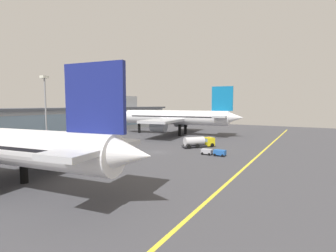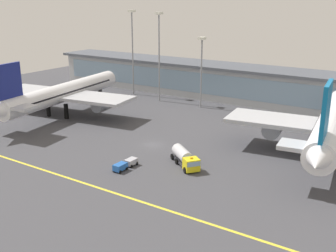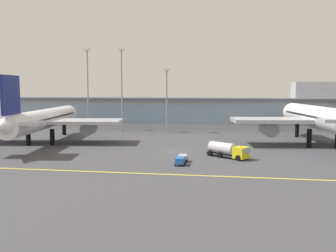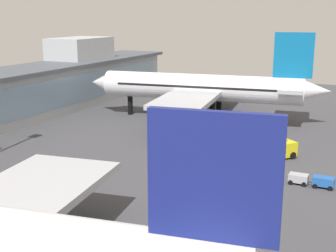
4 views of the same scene
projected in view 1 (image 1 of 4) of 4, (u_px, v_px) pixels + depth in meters
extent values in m
plane|color=#424247|center=(158.00, 152.00, 60.51)|extent=(188.78, 188.78, 0.00)
cube|color=yellow|center=(250.00, 163.00, 49.31)|extent=(151.02, 0.50, 0.01)
cube|color=#ADB2B7|center=(42.00, 125.00, 83.85)|extent=(134.84, 12.00, 9.65)
cube|color=#84A3BC|center=(53.00, 124.00, 80.73)|extent=(129.45, 0.20, 6.18)
cube|color=#4C515B|center=(42.00, 109.00, 83.39)|extent=(137.84, 14.00, 0.80)
cube|color=#ADB2B7|center=(119.00, 102.00, 118.84)|extent=(16.00, 10.00, 6.00)
cylinder|color=black|center=(24.00, 170.00, 36.52)|extent=(1.10, 1.10, 3.86)
cone|color=white|center=(129.00, 154.00, 26.04)|extent=(4.84, 5.85, 4.10)
cylinder|color=#999EA8|center=(43.00, 149.00, 45.40)|extent=(4.16, 6.02, 3.38)
cube|color=navy|center=(94.00, 98.00, 27.13)|extent=(1.72, 7.73, 7.71)
cube|color=#B7BAC1|center=(96.00, 148.00, 27.61)|extent=(12.72, 6.47, 0.62)
cylinder|color=black|center=(180.00, 130.00, 91.03)|extent=(1.10, 1.10, 4.29)
cylinder|color=black|center=(185.00, 129.00, 96.94)|extent=(1.10, 1.10, 4.29)
cylinder|color=black|center=(139.00, 128.00, 101.33)|extent=(1.10, 1.10, 4.29)
cylinder|color=white|center=(175.00, 117.00, 94.86)|extent=(10.85, 41.43, 5.37)
cone|color=white|center=(125.00, 116.00, 103.48)|extent=(5.70, 5.47, 5.10)
cone|color=white|center=(234.00, 117.00, 86.11)|extent=(5.32, 6.47, 4.56)
cube|color=#84A3BC|center=(132.00, 114.00, 102.13)|extent=(4.50, 4.27, 1.61)
cube|color=black|center=(175.00, 116.00, 94.83)|extent=(10.02, 34.93, 0.43)
cube|color=#B7BAC1|center=(175.00, 119.00, 94.92)|extent=(41.52, 15.23, 0.86)
cylinder|color=#999EA8|center=(159.00, 127.00, 85.26)|extent=(4.44, 5.80, 3.76)
cylinder|color=#999EA8|center=(181.00, 123.00, 106.10)|extent=(4.44, 5.80, 3.76)
cube|color=#0F6BA8|center=(222.00, 99.00, 87.23)|extent=(1.63, 7.41, 8.59)
cube|color=#B7BAC1|center=(222.00, 116.00, 87.77)|extent=(13.47, 6.23, 0.69)
cylinder|color=black|center=(207.00, 144.00, 69.84)|extent=(1.05, 0.91, 1.10)
cylinder|color=black|center=(212.00, 145.00, 67.43)|extent=(1.05, 0.91, 1.10)
cylinder|color=black|center=(193.00, 145.00, 68.20)|extent=(1.05, 0.91, 1.10)
cylinder|color=black|center=(198.00, 146.00, 65.79)|extent=(1.05, 0.91, 1.10)
cylinder|color=black|center=(185.00, 145.00, 67.29)|extent=(1.05, 0.91, 1.10)
cylinder|color=black|center=(189.00, 147.00, 64.88)|extent=(1.05, 0.91, 1.10)
cube|color=#2D2D33|center=(196.00, 146.00, 67.07)|extent=(7.41, 6.49, 0.30)
cube|color=yellow|center=(209.00, 142.00, 68.47)|extent=(3.44, 3.49, 2.20)
cube|color=#84A3BC|center=(209.00, 140.00, 68.42)|extent=(3.45, 3.46, 0.88)
cylinder|color=silver|center=(194.00, 141.00, 66.76)|extent=(5.82, 5.24, 2.30)
cube|color=orange|center=(209.00, 137.00, 68.36)|extent=(0.30, 0.40, 0.20)
cylinder|color=black|center=(225.00, 155.00, 56.01)|extent=(0.20, 0.60, 0.60)
cylinder|color=black|center=(223.00, 156.00, 54.73)|extent=(0.20, 0.60, 0.60)
cylinder|color=black|center=(217.00, 154.00, 56.94)|extent=(0.20, 0.60, 0.60)
cylinder|color=black|center=(215.00, 155.00, 55.66)|extent=(0.20, 0.60, 0.60)
cube|color=#235BB2|center=(220.00, 152.00, 55.79)|extent=(1.52, 2.61, 1.10)
cylinder|color=black|center=(212.00, 153.00, 57.64)|extent=(0.18, 0.60, 0.60)
cylinder|color=black|center=(209.00, 154.00, 56.36)|extent=(0.18, 0.60, 0.60)
cylinder|color=black|center=(205.00, 152.00, 58.50)|extent=(0.18, 0.60, 0.60)
cylinder|color=black|center=(202.00, 154.00, 57.22)|extent=(0.18, 0.60, 0.60)
cube|color=#A8A8B2|center=(207.00, 151.00, 57.38)|extent=(1.51, 2.41, 1.00)
cube|color=#2D2D33|center=(213.00, 153.00, 56.64)|extent=(0.10, 0.60, 0.08)
cylinder|color=gray|center=(46.00, 112.00, 70.56)|extent=(0.44, 0.44, 19.01)
cube|color=silver|center=(44.00, 77.00, 69.71)|extent=(1.80, 1.80, 0.70)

